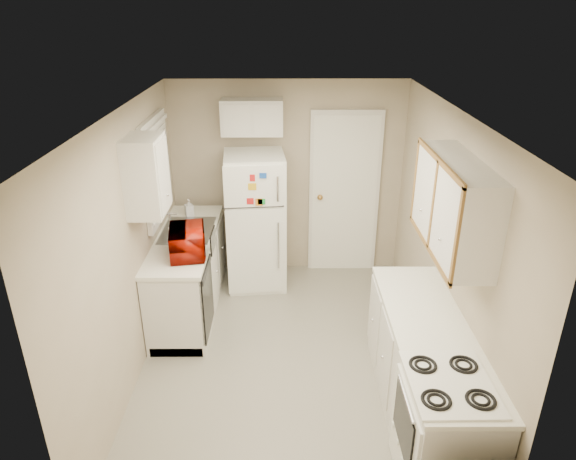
{
  "coord_description": "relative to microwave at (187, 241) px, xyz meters",
  "views": [
    {
      "loc": [
        -0.02,
        -4.09,
        3.21
      ],
      "look_at": [
        0.0,
        0.5,
        1.15
      ],
      "focal_mm": 32.0,
      "sensor_mm": 36.0,
      "label": 1
    }
  ],
  "objects": [
    {
      "name": "floor",
      "position": [
        0.99,
        -0.47,
        -1.05
      ],
      "size": [
        3.8,
        3.8,
        0.0
      ],
      "primitive_type": "plane",
      "color": "#AAA695",
      "rests_on": "ground"
    },
    {
      "name": "ceiling",
      "position": [
        0.99,
        -0.47,
        1.35
      ],
      "size": [
        3.8,
        3.8,
        0.0
      ],
      "primitive_type": "plane",
      "color": "white",
      "rests_on": "floor"
    },
    {
      "name": "wall_left",
      "position": [
        -0.41,
        -0.47,
        0.15
      ],
      "size": [
        3.8,
        3.8,
        0.0
      ],
      "primitive_type": "plane",
      "color": "#B5A78D",
      "rests_on": "floor"
    },
    {
      "name": "wall_right",
      "position": [
        2.39,
        -0.47,
        0.15
      ],
      "size": [
        3.8,
        3.8,
        0.0
      ],
      "primitive_type": "plane",
      "color": "#B5A78D",
      "rests_on": "floor"
    },
    {
      "name": "wall_back",
      "position": [
        0.99,
        1.43,
        0.15
      ],
      "size": [
        2.8,
        2.8,
        0.0
      ],
      "primitive_type": "plane",
      "color": "#B5A78D",
      "rests_on": "floor"
    },
    {
      "name": "wall_front",
      "position": [
        0.99,
        -2.37,
        0.15
      ],
      "size": [
        2.8,
        2.8,
        0.0
      ],
      "primitive_type": "plane",
      "color": "#B5A78D",
      "rests_on": "floor"
    },
    {
      "name": "left_counter",
      "position": [
        -0.11,
        0.43,
        -0.6
      ],
      "size": [
        0.6,
        1.8,
        0.9
      ],
      "primitive_type": "cube",
      "color": "silver",
      "rests_on": "floor"
    },
    {
      "name": "dishwasher",
      "position": [
        0.18,
        -0.17,
        -0.56
      ],
      "size": [
        0.03,
        0.58,
        0.72
      ],
      "primitive_type": "cube",
      "color": "black",
      "rests_on": "floor"
    },
    {
      "name": "sink",
      "position": [
        -0.11,
        0.58,
        -0.19
      ],
      "size": [
        0.54,
        0.74,
        0.16
      ],
      "primitive_type": "cube",
      "color": "gray",
      "rests_on": "left_counter"
    },
    {
      "name": "microwave",
      "position": [
        0.0,
        0.0,
        0.0
      ],
      "size": [
        0.53,
        0.36,
        0.33
      ],
      "primitive_type": "imported",
      "rotation": [
        0.0,
        0.0,
        1.74
      ],
      "color": "#860A00",
      "rests_on": "left_counter"
    },
    {
      "name": "soap_bottle",
      "position": [
        -0.16,
        1.01,
        -0.05
      ],
      "size": [
        0.12,
        0.12,
        0.2
      ],
      "primitive_type": "imported",
      "rotation": [
        0.0,
        0.0,
        0.43
      ],
      "color": "white",
      "rests_on": "left_counter"
    },
    {
      "name": "window_blinds",
      "position": [
        -0.37,
        0.58,
        0.55
      ],
      "size": [
        0.1,
        0.98,
        1.08
      ],
      "primitive_type": "cube",
      "color": "silver",
      "rests_on": "wall_left"
    },
    {
      "name": "upper_cabinet_left",
      "position": [
        -0.26,
        -0.25,
        0.75
      ],
      "size": [
        0.3,
        0.45,
        0.7
      ],
      "primitive_type": "cube",
      "color": "silver",
      "rests_on": "wall_left"
    },
    {
      "name": "refrigerator",
      "position": [
        0.61,
        1.02,
        -0.23
      ],
      "size": [
        0.73,
        0.71,
        1.64
      ],
      "primitive_type": "cube",
      "rotation": [
        0.0,
        0.0,
        0.09
      ],
      "color": "white",
      "rests_on": "floor"
    },
    {
      "name": "cabinet_over_fridge",
      "position": [
        0.59,
        1.28,
        0.95
      ],
      "size": [
        0.7,
        0.3,
        0.4
      ],
      "primitive_type": "cube",
      "color": "silver",
      "rests_on": "wall_back"
    },
    {
      "name": "interior_door",
      "position": [
        1.69,
        1.39,
        -0.03
      ],
      "size": [
        0.86,
        0.06,
        2.08
      ],
      "primitive_type": "cube",
      "color": "white",
      "rests_on": "floor"
    },
    {
      "name": "right_counter",
      "position": [
        2.09,
        -1.27,
        -0.6
      ],
      "size": [
        0.6,
        2.0,
        0.9
      ],
      "primitive_type": "cube",
      "color": "silver",
      "rests_on": "floor"
    },
    {
      "name": "stove",
      "position": [
        2.05,
        -1.9,
        -0.64
      ],
      "size": [
        0.55,
        0.67,
        0.81
      ],
      "primitive_type": "cube",
      "rotation": [
        0.0,
        0.0,
        0.01
      ],
      "color": "white",
      "rests_on": "floor"
    },
    {
      "name": "upper_cabinet_right",
      "position": [
        2.24,
        -0.97,
        0.75
      ],
      "size": [
        0.3,
        1.2,
        0.7
      ],
      "primitive_type": "cube",
      "color": "silver",
      "rests_on": "wall_right"
    }
  ]
}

